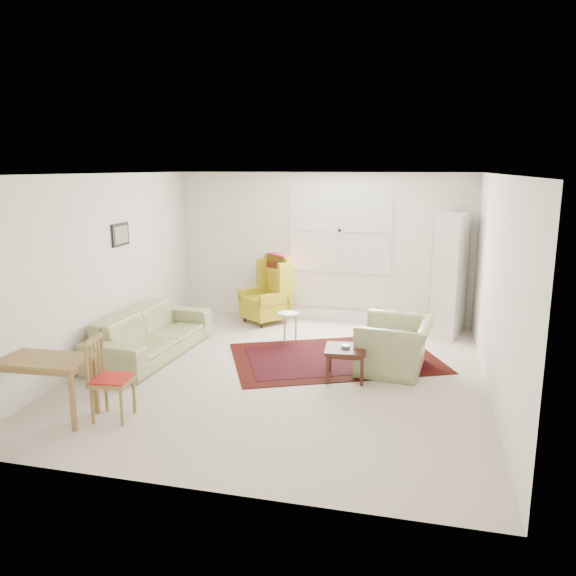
% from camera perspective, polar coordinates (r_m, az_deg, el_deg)
% --- Properties ---
extents(room, '(5.04, 5.54, 2.51)m').
position_cam_1_polar(room, '(7.12, -0.02, 1.47)').
color(room, beige).
rests_on(room, ground).
extents(rug, '(3.25, 2.75, 0.03)m').
position_cam_1_polar(rug, '(7.82, 4.83, -7.02)').
color(rug, black).
rests_on(rug, ground).
extents(sofa, '(0.96, 2.21, 0.88)m').
position_cam_1_polar(sofa, '(8.03, -13.73, -3.65)').
color(sofa, '#959B67').
rests_on(sofa, ground).
extents(armchair, '(0.99, 1.10, 0.80)m').
position_cam_1_polar(armchair, '(7.37, 10.85, -5.25)').
color(armchair, '#959B67').
rests_on(armchair, ground).
extents(wingback_chair, '(0.95, 0.95, 1.14)m').
position_cam_1_polar(wingback_chair, '(9.42, -2.42, -0.14)').
color(wingback_chair, gold).
rests_on(wingback_chair, ground).
extents(coffee_table, '(0.54, 0.54, 0.40)m').
position_cam_1_polar(coffee_table, '(7.05, 5.85, -7.59)').
color(coffee_table, '#3A1911').
rests_on(coffee_table, ground).
extents(stool, '(0.39, 0.39, 0.43)m').
position_cam_1_polar(stool, '(8.53, 0.03, -3.90)').
color(stool, white).
rests_on(stool, ground).
extents(cabinet, '(0.59, 0.84, 1.89)m').
position_cam_1_polar(cabinet, '(9.04, 16.16, 1.29)').
color(cabinet, white).
rests_on(cabinet, ground).
extents(desk, '(1.07, 0.57, 0.66)m').
position_cam_1_polar(desk, '(6.45, -23.66, -9.29)').
color(desk, olive).
rests_on(desk, ground).
extents(desk_chair, '(0.42, 0.42, 0.88)m').
position_cam_1_polar(desk_chair, '(6.14, -17.44, -8.75)').
color(desk_chair, olive).
rests_on(desk_chair, ground).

